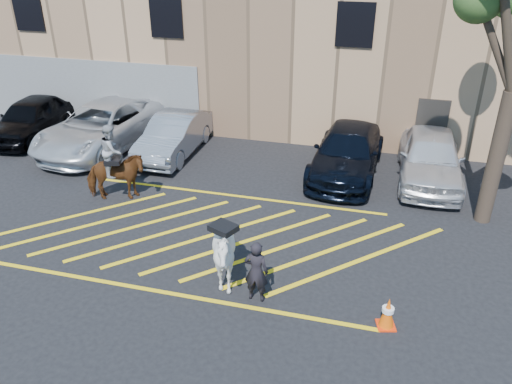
% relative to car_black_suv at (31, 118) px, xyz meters
% --- Properties ---
extents(ground, '(90.00, 90.00, 0.00)m').
position_rel_car_black_suv_xyz_m(ground, '(9.39, -5.11, -0.79)').
color(ground, black).
rests_on(ground, ground).
extents(car_black_suv, '(2.23, 4.78, 1.58)m').
position_rel_car_black_suv_xyz_m(car_black_suv, '(0.00, 0.00, 0.00)').
color(car_black_suv, black).
rests_on(car_black_suv, ground).
extents(car_white_pickup, '(3.50, 6.37, 1.69)m').
position_rel_car_black_suv_xyz_m(car_white_pickup, '(3.37, -0.28, 0.05)').
color(car_white_pickup, silver).
rests_on(car_white_pickup, ground).
extents(car_silver_sedan, '(1.56, 4.47, 1.47)m').
position_rel_car_black_suv_xyz_m(car_silver_sedan, '(6.27, -0.21, -0.06)').
color(car_silver_sedan, '#90939D').
rests_on(car_silver_sedan, ground).
extents(car_blue_suv, '(2.43, 5.37, 1.52)m').
position_rel_car_black_suv_xyz_m(car_blue_suv, '(12.65, -0.20, -0.03)').
color(car_blue_suv, black).
rests_on(car_blue_suv, ground).
extents(car_white_suv, '(2.00, 4.91, 1.67)m').
position_rel_car_black_suv_xyz_m(car_white_suv, '(15.35, -0.10, 0.04)').
color(car_white_suv, silver).
rests_on(car_white_suv, ground).
extents(handler, '(0.56, 0.37, 1.51)m').
position_rel_car_black_suv_xyz_m(handler, '(11.37, -7.58, -0.04)').
color(handler, black).
rests_on(handler, ground).
extents(warehouse, '(32.42, 10.20, 7.30)m').
position_rel_car_black_suv_xyz_m(warehouse, '(9.38, 6.88, 2.86)').
color(warehouse, tan).
rests_on(warehouse, ground).
extents(hatching_zone, '(12.60, 5.12, 0.01)m').
position_rel_car_black_suv_xyz_m(hatching_zone, '(9.39, -5.41, -0.79)').
color(hatching_zone, yellow).
rests_on(hatching_zone, ground).
extents(mounted_bay, '(2.02, 1.39, 2.44)m').
position_rel_car_black_suv_xyz_m(mounted_bay, '(5.99, -4.05, 0.19)').
color(mounted_bay, '#5D3516').
rests_on(mounted_bay, ground).
extents(saddled_white, '(1.96, 2.05, 1.77)m').
position_rel_car_black_suv_xyz_m(saddled_white, '(10.55, -7.29, 0.10)').
color(saddled_white, white).
rests_on(saddled_white, ground).
extents(traffic_cone, '(0.46, 0.46, 0.73)m').
position_rel_car_black_suv_xyz_m(traffic_cone, '(14.25, -7.74, -0.43)').
color(traffic_cone, '#FF340A').
rests_on(traffic_cone, ground).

